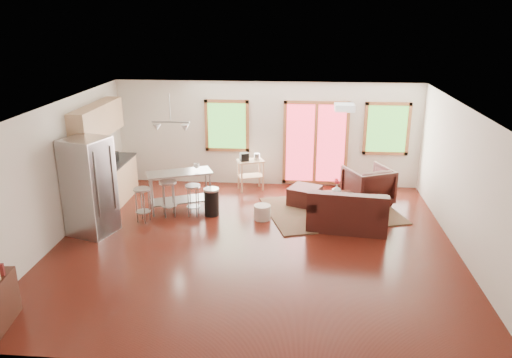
# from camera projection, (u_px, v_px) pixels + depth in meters

# --- Properties ---
(floor) EXTENTS (7.50, 7.00, 0.02)m
(floor) POSITION_uv_depth(u_px,v_px,m) (255.00, 244.00, 9.49)
(floor) COLOR #350F09
(floor) RESTS_ON ground
(ceiling) EXTENTS (7.50, 7.00, 0.02)m
(ceiling) POSITION_uv_depth(u_px,v_px,m) (255.00, 108.00, 8.65)
(ceiling) COLOR white
(ceiling) RESTS_ON ground
(back_wall) EXTENTS (7.50, 0.02, 2.60)m
(back_wall) POSITION_uv_depth(u_px,v_px,m) (267.00, 134.00, 12.39)
(back_wall) COLOR silver
(back_wall) RESTS_ON ground
(left_wall) EXTENTS (0.02, 7.00, 2.60)m
(left_wall) POSITION_uv_depth(u_px,v_px,m) (56.00, 174.00, 9.38)
(left_wall) COLOR silver
(left_wall) RESTS_ON ground
(right_wall) EXTENTS (0.02, 7.00, 2.60)m
(right_wall) POSITION_uv_depth(u_px,v_px,m) (467.00, 185.00, 8.76)
(right_wall) COLOR silver
(right_wall) RESTS_ON ground
(front_wall) EXTENTS (7.50, 0.02, 2.60)m
(front_wall) POSITION_uv_depth(u_px,v_px,m) (227.00, 276.00, 5.76)
(front_wall) COLOR silver
(front_wall) RESTS_ON ground
(window_left) EXTENTS (1.10, 0.05, 1.30)m
(window_left) POSITION_uv_depth(u_px,v_px,m) (227.00, 126.00, 12.36)
(window_left) COLOR #29571C
(window_left) RESTS_ON back_wall
(french_doors) EXTENTS (1.60, 0.05, 2.10)m
(french_doors) POSITION_uv_depth(u_px,v_px,m) (315.00, 143.00, 12.30)
(french_doors) COLOR #B42436
(french_doors) RESTS_ON back_wall
(window_right) EXTENTS (1.10, 0.05, 1.30)m
(window_right) POSITION_uv_depth(u_px,v_px,m) (387.00, 129.00, 12.04)
(window_right) COLOR #29571C
(window_right) RESTS_ON back_wall
(rug) EXTENTS (3.28, 2.87, 0.03)m
(rug) POSITION_uv_depth(u_px,v_px,m) (331.00, 211.00, 11.02)
(rug) COLOR #405133
(rug) RESTS_ON floor
(loveseat) EXTENTS (1.67, 1.08, 0.84)m
(loveseat) POSITION_uv_depth(u_px,v_px,m) (347.00, 213.00, 10.07)
(loveseat) COLOR black
(loveseat) RESTS_ON floor
(coffee_table) EXTENTS (0.96, 0.66, 0.36)m
(coffee_table) POSITION_uv_depth(u_px,v_px,m) (343.00, 196.00, 11.05)
(coffee_table) COLOR #351910
(coffee_table) RESTS_ON floor
(armchair) EXTENTS (1.20, 1.17, 0.95)m
(armchair) POSITION_uv_depth(u_px,v_px,m) (368.00, 184.00, 11.33)
(armchair) COLOR black
(armchair) RESTS_ON floor
(ottoman) EXTENTS (0.84, 0.84, 0.42)m
(ottoman) POSITION_uv_depth(u_px,v_px,m) (305.00, 196.00, 11.34)
(ottoman) COLOR black
(ottoman) RESTS_ON floor
(pouf) EXTENTS (0.47, 0.47, 0.31)m
(pouf) POSITION_uv_depth(u_px,v_px,m) (262.00, 212.00, 10.56)
(pouf) COLOR beige
(pouf) RESTS_ON floor
(vase) EXTENTS (0.27, 0.27, 0.35)m
(vase) POSITION_uv_depth(u_px,v_px,m) (337.00, 189.00, 10.87)
(vase) COLOR silver
(vase) RESTS_ON coffee_table
(book) EXTENTS (0.23, 0.06, 0.31)m
(book) POSITION_uv_depth(u_px,v_px,m) (368.00, 191.00, 10.65)
(book) COLOR maroon
(book) RESTS_ON coffee_table
(cabinets) EXTENTS (0.64, 2.24, 2.30)m
(cabinets) POSITION_uv_depth(u_px,v_px,m) (105.00, 166.00, 11.08)
(cabinets) COLOR tan
(cabinets) RESTS_ON floor
(refrigerator) EXTENTS (0.96, 0.95, 1.93)m
(refrigerator) POSITION_uv_depth(u_px,v_px,m) (90.00, 187.00, 9.68)
(refrigerator) COLOR #B7BABC
(refrigerator) RESTS_ON floor
(island) EXTENTS (1.49, 1.05, 0.88)m
(island) POSITION_uv_depth(u_px,v_px,m) (180.00, 184.00, 10.93)
(island) COLOR #B7BABC
(island) RESTS_ON floor
(cup) EXTENTS (0.14, 0.12, 0.13)m
(cup) POSITION_uv_depth(u_px,v_px,m) (196.00, 165.00, 10.87)
(cup) COLOR white
(cup) RESTS_ON island
(bar_stool_a) EXTENTS (0.43, 0.43, 0.73)m
(bar_stool_a) POSITION_uv_depth(u_px,v_px,m) (142.00, 197.00, 10.34)
(bar_stool_a) COLOR #B7BABC
(bar_stool_a) RESTS_ON floor
(bar_stool_b) EXTENTS (0.49, 0.49, 0.79)m
(bar_stool_b) POSITION_uv_depth(u_px,v_px,m) (168.00, 190.00, 10.60)
(bar_stool_b) COLOR #B7BABC
(bar_stool_b) RESTS_ON floor
(bar_stool_c) EXTENTS (0.34, 0.34, 0.69)m
(bar_stool_c) POSITION_uv_depth(u_px,v_px,m) (193.00, 193.00, 10.64)
(bar_stool_c) COLOR #B7BABC
(bar_stool_c) RESTS_ON floor
(trash_can) EXTENTS (0.34, 0.34, 0.60)m
(trash_can) POSITION_uv_depth(u_px,v_px,m) (212.00, 202.00, 10.74)
(trash_can) COLOR black
(trash_can) RESTS_ON floor
(kitchen_cart) EXTENTS (0.73, 0.60, 0.95)m
(kitchen_cart) POSITION_uv_depth(u_px,v_px,m) (250.00, 164.00, 12.15)
(kitchen_cart) COLOR tan
(kitchen_cart) RESTS_ON floor
(ceiling_flush) EXTENTS (0.35, 0.35, 0.12)m
(ceiling_flush) POSITION_uv_depth(u_px,v_px,m) (344.00, 107.00, 9.11)
(ceiling_flush) COLOR white
(ceiling_flush) RESTS_ON ceiling
(pendant_light) EXTENTS (0.80, 0.18, 0.79)m
(pendant_light) POSITION_uv_depth(u_px,v_px,m) (171.00, 127.00, 10.45)
(pendant_light) COLOR gray
(pendant_light) RESTS_ON ceiling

